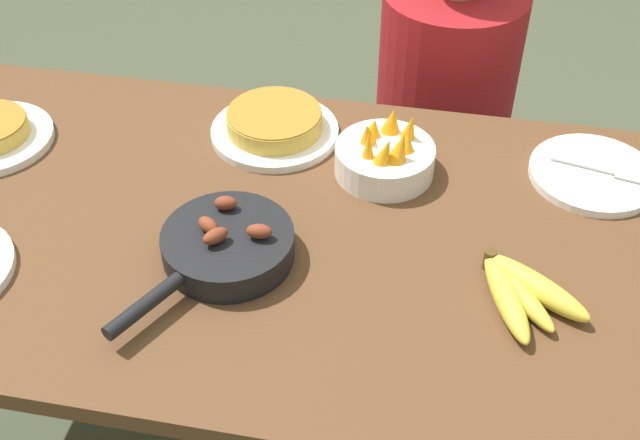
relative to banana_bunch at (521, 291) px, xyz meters
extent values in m
cube|color=brown|center=(-0.33, 0.09, -0.04)|extent=(1.88, 0.82, 0.03)
ellipsoid|color=gold|center=(-0.02, -0.02, 0.00)|extent=(0.10, 0.19, 0.04)
ellipsoid|color=gold|center=(0.00, 0.00, 0.00)|extent=(0.13, 0.16, 0.03)
ellipsoid|color=gold|center=(0.02, 0.01, 0.00)|extent=(0.18, 0.15, 0.04)
cylinder|color=#4C3819|center=(-0.05, 0.06, 0.00)|extent=(0.02, 0.02, 0.04)
cylinder|color=black|center=(-0.47, 0.01, -0.01)|extent=(0.21, 0.21, 0.01)
cylinder|color=black|center=(-0.47, 0.01, 0.01)|extent=(0.22, 0.22, 0.04)
cylinder|color=black|center=(-0.55, -0.15, 0.02)|extent=(0.09, 0.14, 0.02)
ellipsoid|color=brown|center=(-0.41, 0.01, 0.05)|extent=(0.04, 0.03, 0.03)
ellipsoid|color=brown|center=(-0.48, -0.02, 0.05)|extent=(0.05, 0.05, 0.03)
ellipsoid|color=brown|center=(-0.49, 0.06, 0.05)|extent=(0.04, 0.03, 0.03)
ellipsoid|color=brown|center=(-0.50, 0.01, 0.05)|extent=(0.05, 0.04, 0.02)
cylinder|color=white|center=(-0.47, 0.35, -0.01)|extent=(0.25, 0.25, 0.02)
cylinder|color=gold|center=(-0.47, 0.35, 0.01)|extent=(0.19, 0.19, 0.04)
cylinder|color=#AB7427|center=(-0.47, 0.35, 0.03)|extent=(0.18, 0.18, 0.00)
cylinder|color=white|center=(0.13, 0.33, -0.01)|extent=(0.23, 0.23, 0.02)
cylinder|color=#B2B2B7|center=(0.11, 0.34, 0.00)|extent=(0.11, 0.03, 0.01)
cube|color=#B2B2B7|center=(0.19, 0.32, 0.00)|extent=(0.05, 0.03, 0.00)
cylinder|color=white|center=(-0.25, 0.28, 0.01)|extent=(0.18, 0.18, 0.06)
cone|color=orange|center=(-0.21, 0.28, 0.05)|extent=(0.03, 0.04, 0.04)
cone|color=orange|center=(-0.21, 0.31, 0.06)|extent=(0.05, 0.05, 0.06)
cone|color=orange|center=(-0.24, 0.33, 0.06)|extent=(0.05, 0.04, 0.06)
cone|color=orange|center=(-0.28, 0.31, 0.05)|extent=(0.06, 0.06, 0.04)
cone|color=orange|center=(-0.28, 0.28, 0.06)|extent=(0.04, 0.05, 0.06)
cone|color=orange|center=(-0.28, 0.25, 0.06)|extent=(0.04, 0.03, 0.06)
cone|color=orange|center=(-0.24, 0.24, 0.06)|extent=(0.05, 0.04, 0.06)
cone|color=orange|center=(-0.22, 0.25, 0.06)|extent=(0.07, 0.06, 0.07)
cube|color=black|center=(-0.16, 0.74, -0.54)|extent=(0.35, 0.35, 0.36)
cylinder|color=maroon|center=(-0.16, 0.74, -0.12)|extent=(0.32, 0.32, 0.48)
camera|label=1|loc=(-0.14, -0.89, 0.90)|focal=45.00mm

